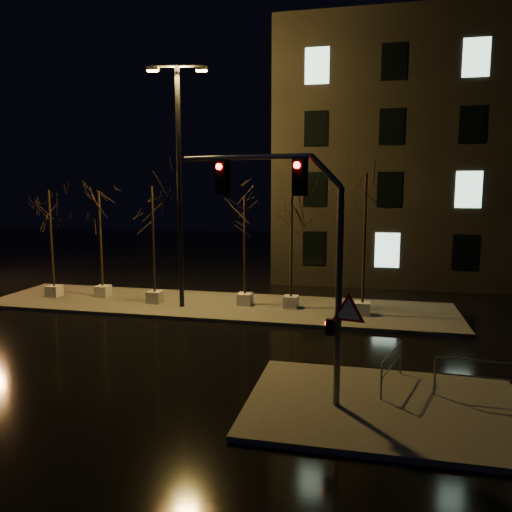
# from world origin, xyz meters

# --- Properties ---
(ground) EXTENTS (90.00, 90.00, 0.00)m
(ground) POSITION_xyz_m (0.00, 0.00, 0.00)
(ground) COLOR black
(ground) RESTS_ON ground
(median) EXTENTS (22.00, 5.00, 0.15)m
(median) POSITION_xyz_m (0.00, 6.00, 0.07)
(median) COLOR #4A4742
(median) RESTS_ON ground
(sidewalk_corner) EXTENTS (7.00, 5.00, 0.15)m
(sidewalk_corner) POSITION_xyz_m (7.50, -3.50, 0.07)
(sidewalk_corner) COLOR #4A4742
(sidewalk_corner) RESTS_ON ground
(building) EXTENTS (25.00, 12.00, 15.00)m
(building) POSITION_xyz_m (14.00, 18.00, 7.50)
(building) COLOR black
(building) RESTS_ON ground
(tree_0) EXTENTS (1.80, 1.80, 5.47)m
(tree_0) POSITION_xyz_m (-8.45, 5.82, 4.30)
(tree_0) COLOR beige
(tree_0) RESTS_ON median
(tree_1) EXTENTS (1.80, 1.80, 5.41)m
(tree_1) POSITION_xyz_m (-6.04, 6.35, 4.26)
(tree_1) COLOR beige
(tree_1) RESTS_ON median
(tree_2) EXTENTS (1.80, 1.80, 5.68)m
(tree_2) POSITION_xyz_m (-2.90, 5.65, 4.46)
(tree_2) COLOR beige
(tree_2) RESTS_ON median
(tree_3) EXTENTS (1.80, 1.80, 5.21)m
(tree_3) POSITION_xyz_m (1.40, 6.17, 4.10)
(tree_3) COLOR beige
(tree_3) RESTS_ON median
(tree_4) EXTENTS (1.80, 1.80, 5.43)m
(tree_4) POSITION_xyz_m (3.59, 6.08, 4.27)
(tree_4) COLOR beige
(tree_4) RESTS_ON median
(tree_5) EXTENTS (1.80, 1.80, 6.23)m
(tree_5) POSITION_xyz_m (6.80, 5.53, 4.87)
(tree_5) COLOR beige
(tree_5) RESTS_ON median
(traffic_signal_mast) EXTENTS (5.06, 1.26, 6.32)m
(traffic_signal_mast) POSITION_xyz_m (5.28, -3.59, 4.30)
(traffic_signal_mast) COLOR slate
(traffic_signal_mast) RESTS_ON sidewalk_corner
(streetlight_main) EXTENTS (2.68, 0.85, 10.75)m
(streetlight_main) POSITION_xyz_m (-1.37, 5.23, 6.35)
(streetlight_main) COLOR black
(streetlight_main) RESTS_ON median
(guard_rail_a) EXTENTS (2.47, 0.21, 1.07)m
(guard_rail_a) POSITION_xyz_m (10.00, -2.68, 0.85)
(guard_rail_a) COLOR slate
(guard_rail_a) RESTS_ON sidewalk_corner
(guard_rail_b) EXTENTS (0.65, 2.03, 1.00)m
(guard_rail_b) POSITION_xyz_m (7.70, -2.23, 0.80)
(guard_rail_b) COLOR slate
(guard_rail_b) RESTS_ON sidewalk_corner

